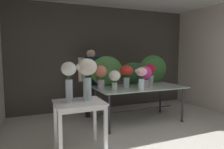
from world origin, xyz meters
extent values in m
plane|color=beige|center=(0.00, 1.67, 0.00)|extent=(7.34, 7.34, 0.00)
cube|color=#4C4742|center=(0.00, 3.34, 1.38)|extent=(5.16, 0.12, 2.75)
cube|color=beige|center=(2.58, 1.67, 1.38)|extent=(0.12, 3.46, 2.75)
cube|color=silver|center=(0.25, 1.88, 0.78)|extent=(1.94, 1.01, 0.02)
cylinder|color=#38383D|center=(-0.62, 1.47, 0.38)|extent=(0.05, 0.05, 0.77)
sphere|color=#38383D|center=(-0.62, 1.47, 0.03)|extent=(0.07, 0.07, 0.07)
cylinder|color=#38383D|center=(1.12, 1.47, 0.38)|extent=(0.05, 0.05, 0.77)
sphere|color=#38383D|center=(1.12, 1.47, 0.03)|extent=(0.07, 0.07, 0.07)
cylinder|color=#38383D|center=(-0.62, 2.28, 0.38)|extent=(0.05, 0.05, 0.77)
sphere|color=#38383D|center=(-0.62, 2.28, 0.03)|extent=(0.07, 0.07, 0.07)
cylinder|color=#38383D|center=(1.12, 2.28, 0.38)|extent=(0.05, 0.05, 0.77)
sphere|color=#38383D|center=(1.12, 2.28, 0.03)|extent=(0.07, 0.07, 0.07)
cylinder|color=#38383D|center=(0.25, 1.88, 0.27)|extent=(1.74, 0.03, 0.03)
cube|color=white|center=(-1.28, 1.03, 0.77)|extent=(0.74, 0.62, 0.03)
cube|color=white|center=(-1.28, 1.03, 0.72)|extent=(0.68, 0.56, 0.06)
cube|color=white|center=(-1.61, 0.76, 0.38)|extent=(0.05, 0.05, 0.75)
cube|color=white|center=(-0.95, 0.76, 0.38)|extent=(0.05, 0.05, 0.75)
cube|color=white|center=(-1.61, 1.30, 0.38)|extent=(0.05, 0.05, 0.75)
cube|color=white|center=(-0.95, 1.30, 0.38)|extent=(0.05, 0.05, 0.75)
cylinder|color=#232328|center=(-0.70, 2.62, 0.43)|extent=(0.12, 0.12, 0.87)
cylinder|color=#232328|center=(-0.52, 2.62, 0.43)|extent=(0.12, 0.12, 0.87)
cube|color=#B2BCC6|center=(-0.61, 2.62, 1.14)|extent=(0.43, 0.22, 0.55)
cube|color=#192833|center=(-0.61, 2.51, 1.10)|extent=(0.36, 0.02, 0.67)
cylinder|color=beige|center=(-0.87, 2.62, 1.14)|extent=(0.09, 0.09, 0.55)
cylinder|color=beige|center=(-0.36, 2.62, 1.14)|extent=(0.09, 0.09, 0.55)
sphere|color=beige|center=(-0.61, 2.62, 1.51)|extent=(0.20, 0.20, 0.20)
ellipsoid|color=black|center=(-0.61, 2.64, 1.57)|extent=(0.15, 0.15, 0.09)
ellipsoid|color=#477F3D|center=(-0.36, 2.26, 1.12)|extent=(0.76, 0.31, 0.67)
ellipsoid|color=#28562D|center=(0.30, 2.26, 1.04)|extent=(0.74, 0.22, 0.51)
ellipsoid|color=#387033|center=(0.87, 2.26, 1.13)|extent=(0.76, 0.24, 0.68)
cylinder|color=silver|center=(0.34, 1.76, 0.87)|extent=(0.14, 0.14, 0.17)
cylinder|color=#9EBCB2|center=(0.34, 1.76, 0.82)|extent=(0.13, 0.13, 0.07)
cylinder|color=#28562D|center=(0.38, 1.76, 0.91)|extent=(0.01, 0.01, 0.22)
cylinder|color=#28562D|center=(0.34, 1.79, 0.91)|extent=(0.01, 0.01, 0.22)
cylinder|color=#28562D|center=(0.31, 1.76, 0.91)|extent=(0.01, 0.01, 0.22)
cylinder|color=#28562D|center=(0.34, 1.74, 0.91)|extent=(0.01, 0.01, 0.22)
ellipsoid|color=#D1338E|center=(0.34, 1.76, 1.10)|extent=(0.27, 0.27, 0.29)
sphere|color=#D1338E|center=(0.26, 1.76, 1.05)|extent=(0.07, 0.07, 0.07)
cylinder|color=silver|center=(0.57, 1.91, 0.90)|extent=(0.14, 0.14, 0.23)
cylinder|color=#9EBCB2|center=(0.57, 1.91, 0.84)|extent=(0.13, 0.13, 0.10)
cylinder|color=#28562D|center=(0.59, 1.91, 0.95)|extent=(0.01, 0.01, 0.30)
cylinder|color=#28562D|center=(0.57, 1.93, 0.95)|extent=(0.01, 0.01, 0.30)
cylinder|color=#28562D|center=(0.54, 1.92, 0.95)|extent=(0.01, 0.01, 0.30)
cylinder|color=#28562D|center=(0.57, 1.88, 0.95)|extent=(0.01, 0.01, 0.30)
ellipsoid|color=red|center=(0.57, 1.91, 1.16)|extent=(0.22, 0.22, 0.23)
sphere|color=red|center=(0.48, 1.89, 1.13)|extent=(0.08, 0.08, 0.08)
sphere|color=red|center=(0.64, 1.90, 1.17)|extent=(0.10, 0.10, 0.10)
cylinder|color=silver|center=(-0.45, 1.59, 0.87)|extent=(0.10, 0.10, 0.17)
cylinder|color=#9EBCB2|center=(-0.45, 1.59, 0.82)|extent=(0.10, 0.10, 0.07)
cylinder|color=#28562D|center=(-0.43, 1.59, 0.91)|extent=(0.01, 0.01, 0.23)
cylinder|color=#28562D|center=(-0.46, 1.62, 0.91)|extent=(0.01, 0.01, 0.23)
cylinder|color=#28562D|center=(-0.47, 1.59, 0.91)|extent=(0.01, 0.01, 0.23)
cylinder|color=#28562D|center=(-0.45, 1.57, 0.91)|extent=(0.01, 0.01, 0.23)
ellipsoid|color=white|center=(-0.45, 1.59, 1.09)|extent=(0.23, 0.23, 0.20)
sphere|color=white|center=(-0.39, 1.57, 1.09)|extent=(0.08, 0.08, 0.08)
ellipsoid|color=#2D6028|center=(-0.47, 1.61, 0.98)|extent=(0.11, 0.06, 0.03)
cylinder|color=silver|center=(0.06, 1.46, 0.90)|extent=(0.11, 0.11, 0.23)
cylinder|color=#9EBCB2|center=(0.06, 1.46, 0.84)|extent=(0.10, 0.10, 0.10)
cylinder|color=#2D6028|center=(0.08, 1.45, 0.95)|extent=(0.01, 0.01, 0.31)
cylinder|color=#2D6028|center=(0.07, 1.49, 0.95)|extent=(0.01, 0.01, 0.31)
cylinder|color=#2D6028|center=(0.04, 1.46, 0.95)|extent=(0.01, 0.01, 0.31)
cylinder|color=#2D6028|center=(0.07, 1.44, 0.95)|extent=(0.01, 0.01, 0.31)
ellipsoid|color=#EFB2BC|center=(0.06, 1.46, 1.16)|extent=(0.22, 0.22, 0.17)
sphere|color=#EFB2BC|center=(-0.03, 1.48, 1.17)|extent=(0.08, 0.08, 0.08)
sphere|color=#EFB2BC|center=(0.16, 1.47, 1.16)|extent=(0.06, 0.06, 0.06)
ellipsoid|color=#28562D|center=(0.06, 1.50, 1.04)|extent=(0.08, 0.11, 0.03)
cylinder|color=silver|center=(-0.61, 1.94, 0.88)|extent=(0.14, 0.14, 0.19)
cylinder|color=#9EBCB2|center=(-0.61, 1.94, 0.83)|extent=(0.13, 0.13, 0.08)
cylinder|color=#387033|center=(-0.58, 1.94, 0.94)|extent=(0.01, 0.01, 0.28)
cylinder|color=#387033|center=(-0.63, 1.97, 0.94)|extent=(0.01, 0.01, 0.28)
cylinder|color=#387033|center=(-0.61, 1.91, 0.94)|extent=(0.01, 0.01, 0.28)
ellipsoid|color=#EF7A60|center=(-0.61, 1.94, 1.15)|extent=(0.23, 0.23, 0.25)
sphere|color=#EF7A60|center=(-0.67, 1.92, 1.17)|extent=(0.09, 0.09, 0.09)
sphere|color=#EF7A60|center=(-0.54, 1.93, 1.12)|extent=(0.07, 0.07, 0.07)
ellipsoid|color=#477F3D|center=(-0.62, 1.97, 0.99)|extent=(0.04, 0.10, 0.03)
cylinder|color=silver|center=(-0.04, 1.91, 0.89)|extent=(0.13, 0.13, 0.21)
cylinder|color=#9EBCB2|center=(-0.04, 1.91, 0.83)|extent=(0.12, 0.12, 0.09)
cylinder|color=#477F3D|center=(0.00, 1.91, 0.94)|extent=(0.01, 0.01, 0.29)
cylinder|color=#477F3D|center=(-0.06, 1.94, 0.94)|extent=(0.01, 0.01, 0.29)
cylinder|color=#477F3D|center=(-0.05, 1.90, 0.94)|extent=(0.01, 0.01, 0.29)
ellipsoid|color=red|center=(-0.04, 1.91, 1.15)|extent=(0.29, 0.29, 0.21)
sphere|color=red|center=(0.07, 1.92, 1.15)|extent=(0.11, 0.11, 0.11)
ellipsoid|color=#28562D|center=(-0.02, 1.88, 1.02)|extent=(0.10, 0.04, 0.03)
cylinder|color=silver|center=(-1.43, 1.03, 0.96)|extent=(0.10, 0.10, 0.35)
cylinder|color=#9EBCB2|center=(-1.43, 1.03, 0.86)|extent=(0.10, 0.10, 0.15)
cylinder|color=#477F3D|center=(-1.41, 1.02, 1.01)|extent=(0.01, 0.01, 0.44)
cylinder|color=#477F3D|center=(-1.45, 1.04, 1.01)|extent=(0.01, 0.01, 0.44)
cylinder|color=#477F3D|center=(-1.44, 1.00, 1.01)|extent=(0.01, 0.01, 0.44)
ellipsoid|color=white|center=(-1.43, 1.03, 1.29)|extent=(0.22, 0.22, 0.20)
cylinder|color=silver|center=(-1.14, 1.09, 0.96)|extent=(0.13, 0.13, 0.36)
cylinder|color=#9EBCB2|center=(-1.14, 1.09, 0.86)|extent=(0.12, 0.12, 0.15)
cylinder|color=#387033|center=(-1.11, 1.08, 1.01)|extent=(0.01, 0.01, 0.43)
cylinder|color=#387033|center=(-1.15, 1.12, 1.01)|extent=(0.01, 0.01, 0.43)
cylinder|color=#387033|center=(-1.15, 1.07, 1.01)|extent=(0.01, 0.01, 0.43)
ellipsoid|color=silver|center=(-1.14, 1.09, 1.31)|extent=(0.31, 0.31, 0.26)
sphere|color=silver|center=(-1.27, 1.06, 1.31)|extent=(0.10, 0.10, 0.10)
camera|label=1|loc=(-1.98, -1.96, 1.52)|focal=32.55mm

